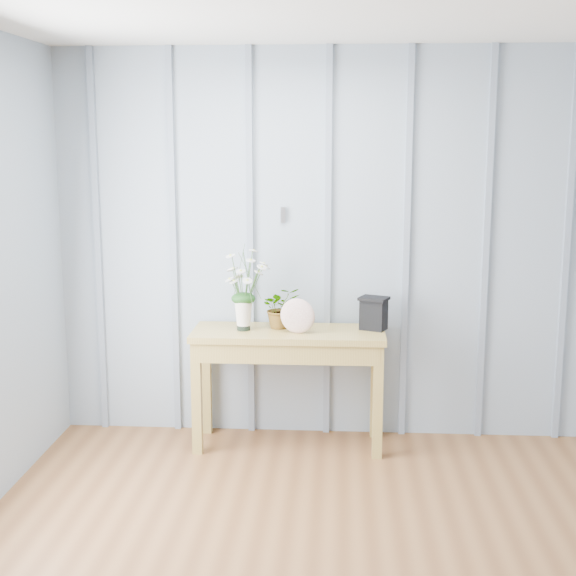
# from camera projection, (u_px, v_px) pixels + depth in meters

# --- Properties ---
(room_shell) EXTENTS (4.00, 4.50, 2.50)m
(room_shell) POSITION_uv_depth(u_px,v_px,m) (379.00, 126.00, 3.68)
(room_shell) COLOR #95A6B7
(room_shell) RESTS_ON ground
(sideboard) EXTENTS (1.20, 0.45, 0.75)m
(sideboard) POSITION_uv_depth(u_px,v_px,m) (289.00, 348.00, 5.02)
(sideboard) COLOR #A08740
(sideboard) RESTS_ON ground
(daisy_vase) EXTENTS (0.37, 0.28, 0.52)m
(daisy_vase) POSITION_uv_depth(u_px,v_px,m) (243.00, 279.00, 4.95)
(daisy_vase) COLOR black
(daisy_vase) RESTS_ON sideboard
(spider_plant) EXTENTS (0.30, 0.28, 0.26)m
(spider_plant) POSITION_uv_depth(u_px,v_px,m) (280.00, 307.00, 5.05)
(spider_plant) COLOR #143E15
(spider_plant) RESTS_ON sideboard
(felt_disc_vessel) EXTENTS (0.23, 0.11, 0.22)m
(felt_disc_vessel) POSITION_uv_depth(u_px,v_px,m) (298.00, 316.00, 4.91)
(felt_disc_vessel) COLOR #9C595E
(felt_disc_vessel) RESTS_ON sideboard
(carved_box) EXTENTS (0.21, 0.19, 0.21)m
(carved_box) POSITION_uv_depth(u_px,v_px,m) (374.00, 313.00, 5.01)
(carved_box) COLOR black
(carved_box) RESTS_ON sideboard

